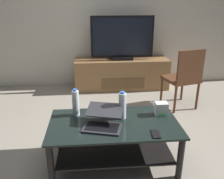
# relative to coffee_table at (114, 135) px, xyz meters

# --- Properties ---
(ground_plane) EXTENTS (7.68, 7.68, 0.00)m
(ground_plane) POSITION_rel_coffee_table_xyz_m (0.04, 0.25, -0.31)
(ground_plane) COLOR #9E9384
(back_wall) EXTENTS (6.40, 0.12, 2.80)m
(back_wall) POSITION_rel_coffee_table_xyz_m (0.04, 2.45, 1.09)
(back_wall) COLOR beige
(back_wall) RESTS_ON ground
(coffee_table) EXTENTS (1.25, 0.69, 0.45)m
(coffee_table) POSITION_rel_coffee_table_xyz_m (0.00, 0.00, 0.00)
(coffee_table) COLOR black
(coffee_table) RESTS_ON ground
(media_cabinet) EXTENTS (1.67, 0.47, 0.54)m
(media_cabinet) POSITION_rel_coffee_table_xyz_m (0.34, 2.13, -0.04)
(media_cabinet) COLOR olive
(media_cabinet) RESTS_ON ground
(television) EXTENTS (1.08, 0.20, 0.75)m
(television) POSITION_rel_coffee_table_xyz_m (0.34, 2.11, 0.59)
(television) COLOR black
(television) RESTS_ON media_cabinet
(dining_chair) EXTENTS (0.54, 0.54, 0.91)m
(dining_chair) POSITION_rel_coffee_table_xyz_m (1.13, 1.18, 0.20)
(dining_chair) COLOR #59331E
(dining_chair) RESTS_ON ground
(laptop) EXTENTS (0.42, 0.43, 0.16)m
(laptop) POSITION_rel_coffee_table_xyz_m (-0.10, -0.05, 0.20)
(laptop) COLOR #333338
(laptop) RESTS_ON coffee_table
(router_box) EXTENTS (0.13, 0.10, 0.13)m
(router_box) POSITION_rel_coffee_table_xyz_m (0.50, 0.13, 0.21)
(router_box) COLOR white
(router_box) RESTS_ON coffee_table
(water_bottle_near) EXTENTS (0.08, 0.08, 0.28)m
(water_bottle_near) POSITION_rel_coffee_table_xyz_m (0.09, 0.09, 0.28)
(water_bottle_near) COLOR silver
(water_bottle_near) RESTS_ON coffee_table
(water_bottle_far) EXTENTS (0.07, 0.07, 0.29)m
(water_bottle_far) POSITION_rel_coffee_table_xyz_m (-0.37, 0.19, 0.28)
(water_bottle_far) COLOR silver
(water_bottle_far) RESTS_ON coffee_table
(cell_phone) EXTENTS (0.08, 0.14, 0.01)m
(cell_phone) POSITION_rel_coffee_table_xyz_m (0.35, -0.25, 0.15)
(cell_phone) COLOR black
(cell_phone) RESTS_ON coffee_table
(tv_remote) EXTENTS (0.07, 0.17, 0.02)m
(tv_remote) POSITION_rel_coffee_table_xyz_m (-0.11, 0.23, 0.15)
(tv_remote) COLOR #99999E
(tv_remote) RESTS_ON coffee_table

